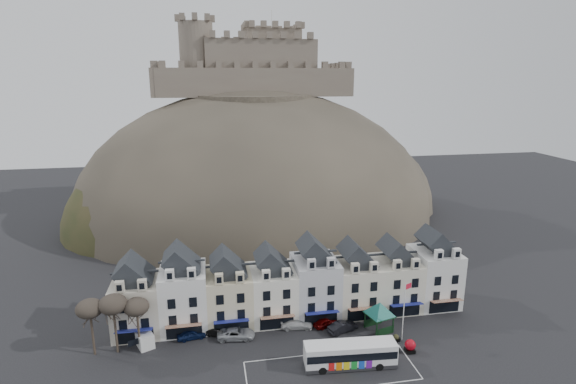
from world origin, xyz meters
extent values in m
plane|color=black|center=(0.00, 0.00, 0.00)|extent=(300.00, 300.00, 0.00)
cube|color=silver|center=(2.00, 1.25, 0.00)|extent=(22.00, 7.50, 0.01)
cube|color=beige|center=(-23.80, 16.00, 4.00)|extent=(6.80, 8.00, 8.00)
cube|color=black|center=(-23.80, 16.00, 9.20)|extent=(6.80, 5.76, 2.80)
cube|color=beige|center=(-25.30, 12.40, 8.90)|extent=(1.20, 0.80, 1.60)
cube|color=beige|center=(-22.30, 12.40, 8.90)|extent=(1.20, 0.80, 1.60)
cube|color=black|center=(-23.80, 11.97, 1.30)|extent=(5.10, 0.06, 2.20)
cube|color=navy|center=(-23.80, 11.30, 2.60)|extent=(5.10, 1.29, 0.43)
cube|color=white|center=(-17.00, 16.00, 4.60)|extent=(6.80, 8.00, 9.20)
cube|color=black|center=(-17.00, 16.00, 10.40)|extent=(6.80, 5.76, 2.80)
cube|color=white|center=(-18.50, 12.40, 10.10)|extent=(1.20, 0.80, 1.60)
cube|color=white|center=(-15.50, 12.40, 10.10)|extent=(1.20, 0.80, 1.60)
cube|color=black|center=(-17.00, 11.97, 1.30)|extent=(5.10, 0.06, 2.20)
cube|color=maroon|center=(-17.00, 11.30, 2.60)|extent=(5.10, 1.29, 0.43)
cube|color=beige|center=(-10.20, 16.00, 4.00)|extent=(6.80, 8.00, 8.00)
cube|color=black|center=(-10.20, 16.00, 9.20)|extent=(6.80, 5.76, 2.80)
cube|color=beige|center=(-11.70, 12.40, 8.90)|extent=(1.20, 0.80, 1.60)
cube|color=beige|center=(-8.70, 12.40, 8.90)|extent=(1.20, 0.80, 1.60)
cube|color=black|center=(-10.20, 11.97, 1.30)|extent=(5.10, 0.06, 2.20)
cube|color=navy|center=(-10.20, 11.30, 2.60)|extent=(5.10, 1.29, 0.43)
cube|color=white|center=(-3.40, 16.00, 4.00)|extent=(6.80, 8.00, 8.00)
cube|color=black|center=(-3.40, 16.00, 9.20)|extent=(6.80, 5.76, 2.80)
cube|color=white|center=(-4.90, 12.40, 8.90)|extent=(1.20, 0.80, 1.60)
cube|color=white|center=(-1.90, 12.40, 8.90)|extent=(1.20, 0.80, 1.60)
cube|color=black|center=(-3.40, 11.97, 1.30)|extent=(5.10, 0.06, 2.20)
cube|color=maroon|center=(-3.40, 11.30, 2.60)|extent=(5.10, 1.29, 0.43)
cube|color=silver|center=(3.40, 16.00, 4.60)|extent=(6.80, 8.00, 9.20)
cube|color=black|center=(3.40, 16.00, 10.40)|extent=(6.80, 5.76, 2.80)
cube|color=silver|center=(1.90, 12.40, 10.10)|extent=(1.20, 0.80, 1.60)
cube|color=silver|center=(4.90, 12.40, 10.10)|extent=(1.20, 0.80, 1.60)
cube|color=black|center=(3.40, 11.97, 1.30)|extent=(5.10, 0.06, 2.20)
cube|color=navy|center=(3.40, 11.30, 2.60)|extent=(5.10, 1.29, 0.43)
cube|color=silver|center=(10.20, 16.00, 4.00)|extent=(6.80, 8.00, 8.00)
cube|color=black|center=(10.20, 16.00, 9.20)|extent=(6.80, 5.76, 2.80)
cube|color=silver|center=(8.70, 12.40, 8.90)|extent=(1.20, 0.80, 1.60)
cube|color=silver|center=(11.70, 12.40, 8.90)|extent=(1.20, 0.80, 1.60)
cube|color=black|center=(10.20, 11.97, 1.30)|extent=(5.10, 0.06, 2.20)
cube|color=maroon|center=(10.20, 11.30, 2.60)|extent=(5.10, 1.29, 0.43)
cube|color=silver|center=(17.00, 16.00, 4.00)|extent=(6.80, 8.00, 8.00)
cube|color=black|center=(17.00, 16.00, 9.20)|extent=(6.80, 5.76, 2.80)
cube|color=silver|center=(15.50, 12.40, 8.90)|extent=(1.20, 0.80, 1.60)
cube|color=silver|center=(18.50, 12.40, 8.90)|extent=(1.20, 0.80, 1.60)
cube|color=black|center=(17.00, 11.97, 1.30)|extent=(5.10, 0.06, 2.20)
cube|color=navy|center=(17.00, 11.30, 2.60)|extent=(5.10, 1.29, 0.43)
cube|color=white|center=(23.80, 16.00, 4.60)|extent=(6.80, 8.00, 9.20)
cube|color=black|center=(23.80, 16.00, 10.40)|extent=(6.80, 5.76, 2.80)
cube|color=white|center=(22.30, 12.40, 10.10)|extent=(1.20, 0.80, 1.60)
cube|color=white|center=(25.30, 12.40, 10.10)|extent=(1.20, 0.80, 1.60)
cube|color=black|center=(23.80, 11.97, 1.30)|extent=(5.10, 0.06, 2.20)
cube|color=maroon|center=(23.80, 11.30, 2.60)|extent=(5.10, 1.29, 0.43)
ellipsoid|color=#39342C|center=(0.00, 70.00, 0.00)|extent=(96.00, 76.00, 68.00)
ellipsoid|color=#2C341A|center=(-22.00, 64.00, 0.00)|extent=(52.00, 44.00, 42.00)
ellipsoid|color=#39342C|center=(24.00, 74.00, 0.00)|extent=(56.00, 48.00, 46.00)
ellipsoid|color=#2C341A|center=(-4.00, 56.00, 0.00)|extent=(40.00, 28.00, 28.00)
ellipsoid|color=#39342C|center=(10.00, 58.00, 0.00)|extent=(36.00, 28.00, 24.00)
cylinder|color=#39342C|center=(0.00, 70.00, 31.00)|extent=(30.00, 30.00, 3.00)
cube|color=#6A5D51|center=(0.00, 66.00, 35.50)|extent=(48.00, 2.20, 7.00)
cube|color=#6A5D51|center=(0.00, 86.00, 35.50)|extent=(48.00, 2.20, 7.00)
cube|color=#6A5D51|center=(-24.00, 76.00, 35.50)|extent=(2.20, 22.00, 7.00)
cube|color=#6A5D51|center=(24.00, 76.00, 35.50)|extent=(2.20, 22.00, 7.00)
cube|color=#6A5D51|center=(2.00, 76.00, 41.00)|extent=(28.00, 18.00, 10.00)
cube|color=#6A5D51|center=(6.00, 78.00, 42.50)|extent=(14.00, 12.00, 13.00)
cylinder|color=#6A5D51|center=(-14.00, 72.00, 41.00)|extent=(8.40, 8.40, 18.00)
cylinder|color=silver|center=(6.00, 78.00, 51.50)|extent=(0.16, 0.16, 5.00)
cylinder|color=#32281F|center=(-29.00, 10.50, 2.87)|extent=(0.32, 0.32, 5.74)
ellipsoid|color=#383028|center=(-29.00, 10.50, 6.97)|extent=(3.61, 3.61, 2.54)
cylinder|color=#32281F|center=(-26.00, 10.50, 3.01)|extent=(0.32, 0.32, 6.02)
ellipsoid|color=#383028|center=(-26.00, 10.50, 7.31)|extent=(3.78, 3.78, 2.67)
cylinder|color=#32281F|center=(-23.00, 10.50, 2.73)|extent=(0.32, 0.32, 5.46)
ellipsoid|color=#383028|center=(-23.00, 10.50, 6.63)|extent=(3.43, 3.43, 2.42)
cube|color=#262628|center=(4.69, 1.69, 0.38)|extent=(12.25, 3.72, 0.55)
cube|color=white|center=(4.69, 1.69, 1.99)|extent=(12.25, 3.66, 2.77)
cube|color=black|center=(4.69, 1.69, 2.14)|extent=(12.01, 3.72, 1.04)
cube|color=white|center=(4.69, 1.69, 3.24)|extent=(12.00, 3.53, 0.27)
cube|color=orange|center=(10.66, 1.24, 3.05)|extent=(0.17, 1.32, 0.31)
cylinder|color=black|center=(8.21, 0.18, 0.49)|extent=(1.08, 0.43, 1.05)
cylinder|color=black|center=(8.40, 2.65, 0.49)|extent=(1.08, 0.43, 1.05)
cylinder|color=black|center=(0.75, 0.75, 0.49)|extent=(1.08, 0.43, 1.05)
cylinder|color=black|center=(0.94, 3.23, 0.49)|extent=(1.08, 0.43, 1.05)
cube|color=black|center=(9.86, 10.26, 1.31)|extent=(0.20, 0.20, 2.62)
cube|color=black|center=(12.70, 11.02, 1.31)|extent=(0.20, 0.20, 2.62)
cube|color=black|center=(10.62, 7.41, 1.31)|extent=(0.20, 0.20, 2.62)
cube|color=black|center=(13.46, 8.17, 1.31)|extent=(0.20, 0.20, 2.62)
cube|color=black|center=(11.66, 9.21, 2.62)|extent=(4.41, 4.41, 0.13)
cone|color=#155D54|center=(11.66, 9.21, 3.60)|extent=(6.98, 6.98, 1.96)
cube|color=black|center=(13.86, 3.18, 0.24)|extent=(1.31, 1.31, 0.48)
sphere|color=#A90916|center=(13.86, 3.18, 1.11)|extent=(1.51, 1.51, 1.51)
cylinder|color=silver|center=(14.00, 6.13, 4.51)|extent=(0.14, 0.14, 9.01)
cube|color=red|center=(14.56, 6.39, 8.34)|extent=(1.14, 0.55, 0.79)
cube|color=silver|center=(-22.77, 12.00, 1.03)|extent=(3.67, 4.94, 2.07)
cube|color=black|center=(-22.77, 12.00, 1.43)|extent=(1.74, 0.85, 0.89)
cube|color=black|center=(12.00, 3.50, 0.24)|extent=(1.07, 0.77, 0.48)
sphere|color=#2C341A|center=(12.00, 3.50, 0.63)|extent=(0.68, 0.68, 0.68)
cube|color=black|center=(13.00, 5.92, 0.28)|extent=(1.18, 0.67, 0.57)
sphere|color=#2C341A|center=(13.00, 5.92, 0.74)|extent=(0.79, 0.79, 0.79)
imported|color=#0B173B|center=(-16.00, 12.00, 0.71)|extent=(4.38, 2.31, 1.42)
imported|color=black|center=(-12.19, 12.00, 0.63)|extent=(4.08, 2.70, 1.27)
imported|color=#9EA1A5|center=(-9.60, 10.86, 0.76)|extent=(5.61, 3.10, 1.51)
imported|color=silver|center=(-0.40, 12.00, 0.71)|extent=(5.11, 2.67, 1.41)
imported|color=#520404|center=(4.11, 11.66, 0.66)|extent=(4.20, 2.81, 1.33)
imported|color=black|center=(6.21, 9.86, 0.77)|extent=(4.97, 3.17, 1.55)
camera|label=1|loc=(-12.62, -47.54, 37.13)|focal=28.00mm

